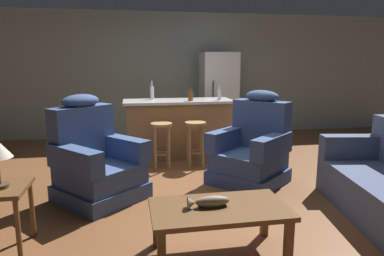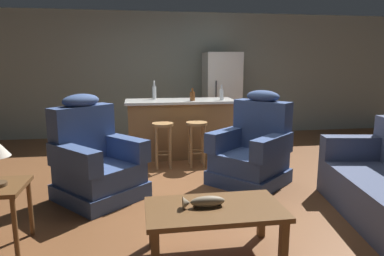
{
  "view_description": "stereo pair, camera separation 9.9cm",
  "coord_description": "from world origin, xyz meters",
  "px_view_note": "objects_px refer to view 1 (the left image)",
  "views": [
    {
      "loc": [
        -0.79,
        -4.24,
        1.55
      ],
      "look_at": [
        -0.03,
        -0.1,
        0.75
      ],
      "focal_mm": 32.0,
      "sensor_mm": 36.0,
      "label": 1
    },
    {
      "loc": [
        -0.7,
        -4.26,
        1.55
      ],
      "look_at": [
        -0.03,
        -0.1,
        0.75
      ],
      "focal_mm": 32.0,
      "sensor_mm": 36.0,
      "label": 2
    }
  ],
  "objects_px": {
    "bar_stool_left": "(162,137)",
    "refrigerator": "(218,96)",
    "fish_figurine": "(208,202)",
    "bottle_wine_dark": "(219,94)",
    "recliner_near_lamp": "(95,162)",
    "bottle_tall_green": "(152,92)",
    "recliner_near_island": "(252,150)",
    "bar_stool_right": "(195,136)",
    "kitchen_island": "(178,128)",
    "bottle_short_amber": "(191,96)",
    "coffee_table": "(219,213)"
  },
  "relations": [
    {
      "from": "bar_stool_left",
      "to": "refrigerator",
      "type": "xyz_separation_m",
      "value": [
        1.34,
        1.83,
        0.41
      ]
    },
    {
      "from": "kitchen_island",
      "to": "bottle_short_amber",
      "type": "xyz_separation_m",
      "value": [
        0.18,
        -0.15,
        0.55
      ]
    },
    {
      "from": "recliner_near_lamp",
      "to": "bottle_tall_green",
      "type": "height_order",
      "value": "bottle_tall_green"
    },
    {
      "from": "coffee_table",
      "to": "refrigerator",
      "type": "distance_m",
      "value": 4.47
    },
    {
      "from": "recliner_near_lamp",
      "to": "kitchen_island",
      "type": "height_order",
      "value": "recliner_near_lamp"
    },
    {
      "from": "recliner_near_island",
      "to": "bottle_tall_green",
      "type": "xyz_separation_m",
      "value": [
        -1.19,
        1.63,
        0.65
      ]
    },
    {
      "from": "fish_figurine",
      "to": "refrigerator",
      "type": "xyz_separation_m",
      "value": [
        1.2,
        4.29,
        0.42
      ]
    },
    {
      "from": "coffee_table",
      "to": "recliner_near_lamp",
      "type": "xyz_separation_m",
      "value": [
        -1.09,
        1.45,
        0.06
      ]
    },
    {
      "from": "refrigerator",
      "to": "bottle_tall_green",
      "type": "relative_size",
      "value": 5.61
    },
    {
      "from": "bottle_short_amber",
      "to": "bar_stool_right",
      "type": "bearing_deg",
      "value": -91.58
    },
    {
      "from": "bottle_short_amber",
      "to": "bottle_wine_dark",
      "type": "bearing_deg",
      "value": -0.05
    },
    {
      "from": "refrigerator",
      "to": "bar_stool_right",
      "type": "bearing_deg",
      "value": -114.37
    },
    {
      "from": "coffee_table",
      "to": "kitchen_island",
      "type": "height_order",
      "value": "kitchen_island"
    },
    {
      "from": "kitchen_island",
      "to": "bottle_wine_dark",
      "type": "bearing_deg",
      "value": -12.36
    },
    {
      "from": "kitchen_island",
      "to": "bottle_tall_green",
      "type": "distance_m",
      "value": 0.75
    },
    {
      "from": "recliner_near_island",
      "to": "bar_stool_right",
      "type": "xyz_separation_m",
      "value": [
        -0.6,
        0.81,
        0.05
      ]
    },
    {
      "from": "recliner_near_island",
      "to": "bar_stool_right",
      "type": "distance_m",
      "value": 1.02
    },
    {
      "from": "bar_stool_left",
      "to": "refrigerator",
      "type": "relative_size",
      "value": 0.39
    },
    {
      "from": "fish_figurine",
      "to": "bottle_short_amber",
      "type": "bearing_deg",
      "value": 82.58
    },
    {
      "from": "fish_figurine",
      "to": "bottle_wine_dark",
      "type": "bearing_deg",
      "value": 73.6
    },
    {
      "from": "bar_stool_right",
      "to": "bottle_wine_dark",
      "type": "relative_size",
      "value": 2.7
    },
    {
      "from": "bar_stool_right",
      "to": "coffee_table",
      "type": "bearing_deg",
      "value": -96.51
    },
    {
      "from": "fish_figurine",
      "to": "refrigerator",
      "type": "relative_size",
      "value": 0.19
    },
    {
      "from": "coffee_table",
      "to": "bottle_short_amber",
      "type": "relative_size",
      "value": 5.39
    },
    {
      "from": "coffee_table",
      "to": "kitchen_island",
      "type": "xyz_separation_m",
      "value": [
        0.11,
        3.1,
        0.11
      ]
    },
    {
      "from": "recliner_near_lamp",
      "to": "bar_stool_right",
      "type": "distance_m",
      "value": 1.71
    },
    {
      "from": "fish_figurine",
      "to": "bottle_wine_dark",
      "type": "xyz_separation_m",
      "value": [
        0.87,
        2.95,
        0.58
      ]
    },
    {
      "from": "recliner_near_island",
      "to": "bar_stool_left",
      "type": "height_order",
      "value": "recliner_near_island"
    },
    {
      "from": "recliner_near_island",
      "to": "bottle_tall_green",
      "type": "height_order",
      "value": "bottle_tall_green"
    },
    {
      "from": "recliner_near_lamp",
      "to": "recliner_near_island",
      "type": "height_order",
      "value": "same"
    },
    {
      "from": "fish_figurine",
      "to": "bottle_wine_dark",
      "type": "relative_size",
      "value": 1.35
    },
    {
      "from": "kitchen_island",
      "to": "bottle_short_amber",
      "type": "bearing_deg",
      "value": -38.71
    },
    {
      "from": "bar_stool_right",
      "to": "recliner_near_lamp",
      "type": "bearing_deg",
      "value": -143.38
    },
    {
      "from": "bar_stool_left",
      "to": "bottle_wine_dark",
      "type": "distance_m",
      "value": 1.26
    },
    {
      "from": "fish_figurine",
      "to": "bottle_wine_dark",
      "type": "distance_m",
      "value": 3.13
    },
    {
      "from": "recliner_near_lamp",
      "to": "bottle_tall_green",
      "type": "xyz_separation_m",
      "value": [
        0.79,
        1.84,
        0.65
      ]
    },
    {
      "from": "refrigerator",
      "to": "bottle_wine_dark",
      "type": "distance_m",
      "value": 1.4
    },
    {
      "from": "bar_stool_left",
      "to": "bar_stool_right",
      "type": "xyz_separation_m",
      "value": [
        0.51,
        0.0,
        0.0
      ]
    },
    {
      "from": "bottle_short_amber",
      "to": "bottle_wine_dark",
      "type": "distance_m",
      "value": 0.48
    },
    {
      "from": "recliner_near_lamp",
      "to": "refrigerator",
      "type": "xyz_separation_m",
      "value": [
        2.2,
        2.85,
        0.46
      ]
    },
    {
      "from": "recliner_near_island",
      "to": "refrigerator",
      "type": "relative_size",
      "value": 0.68
    },
    {
      "from": "recliner_near_lamp",
      "to": "bottle_wine_dark",
      "type": "bearing_deg",
      "value": 87.47
    },
    {
      "from": "refrigerator",
      "to": "bottle_short_amber",
      "type": "distance_m",
      "value": 1.58
    },
    {
      "from": "kitchen_island",
      "to": "refrigerator",
      "type": "distance_m",
      "value": 1.61
    },
    {
      "from": "bar_stool_left",
      "to": "recliner_near_lamp",
      "type": "bearing_deg",
      "value": -130.19
    },
    {
      "from": "bar_stool_right",
      "to": "bottle_short_amber",
      "type": "xyz_separation_m",
      "value": [
        0.01,
        0.48,
        0.56
      ]
    },
    {
      "from": "refrigerator",
      "to": "fish_figurine",
      "type": "bearing_deg",
      "value": -105.62
    },
    {
      "from": "bar_stool_left",
      "to": "bottle_tall_green",
      "type": "bearing_deg",
      "value": 95.13
    },
    {
      "from": "bar_stool_left",
      "to": "bottle_short_amber",
      "type": "distance_m",
      "value": 0.9
    },
    {
      "from": "refrigerator",
      "to": "coffee_table",
      "type": "bearing_deg",
      "value": -104.48
    }
  ]
}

